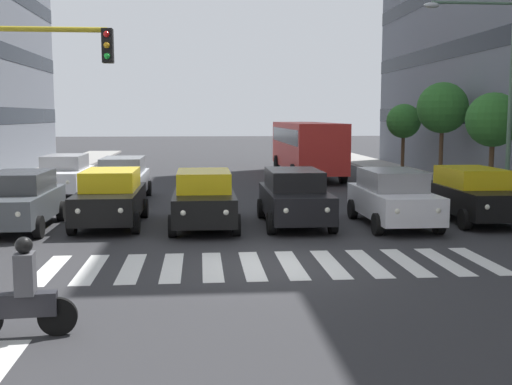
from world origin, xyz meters
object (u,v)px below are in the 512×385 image
Objects in this scene: car_row2_1 at (123,178)px; street_lamp_left at (496,80)px; car_4 at (111,197)px; car_row2_0 at (65,175)px; car_2 at (294,197)px; motorcycle_with_rider at (22,297)px; car_5 at (20,200)px; street_tree_3 at (404,121)px; car_1 at (393,197)px; car_0 at (473,194)px; street_tree_2 at (443,108)px; street_tree_1 at (493,120)px; car_3 at (204,199)px; bus_behind_traffic at (306,143)px.

street_lamp_left is (-13.59, 3.72, 3.76)m from car_row2_1.
car_row2_0 is at bearing -68.71° from car_4.
car_2 is 11.02m from motorcycle_with_rider.
car_4 and car_5 have the same top height.
car_row2_1 is at bearing -110.21° from car_5.
car_1 is at bearing 70.62° from street_tree_3.
car_0 is 1.00× the size of car_row2_1.
car_1 is 17.30m from street_tree_3.
car_2 is 8.30m from car_5.
street_tree_3 reaches higher than car_row2_0.
street_tree_3 is (-14.35, -25.24, 2.42)m from motorcycle_with_rider.
car_4 is 8.21m from car_row2_0.
car_2 is 14.20m from street_tree_2.
street_tree_1 reaches higher than car_5.
street_lamp_left is 1.86× the size of street_tree_3.
street_tree_2 is at bearing -91.50° from street_tree_1.
car_4 is 0.61× the size of street_lamp_left.
car_1 is at bearing 43.34° from street_tree_1.
car_3 and car_row2_0 have the same top height.
car_2 is 0.91× the size of street_tree_2.
street_tree_3 is (0.22, -5.11, -0.69)m from street_tree_2.
car_4 is at bearing -11.65° from car_3.
street_tree_3 reaches higher than bus_behind_traffic.
street_lamp_left is at bearing -165.51° from car_3.
street_tree_2 is at bearing -129.86° from car_2.
street_tree_1 reaches higher than car_0.
street_tree_1 is (-8.77, -5.04, 2.32)m from car_2.
car_0 is 13.29m from car_row2_1.
car_0 and car_2 have the same top height.
car_row2_0 is 0.42× the size of bus_behind_traffic.
car_3 is at bearing 24.22° from street_tree_1.
car_row2_0 is at bearing 23.94° from street_tree_3.
car_row2_0 is 1.00× the size of car_row2_1.
bus_behind_traffic is at bearing -134.89° from car_row2_1.
car_0 is 1.14× the size of street_tree_3.
car_1 is 0.91× the size of street_tree_2.
car_5 is 16.51m from street_lamp_left.
street_tree_1 reaches higher than street_tree_3.
car_3 is 1.00× the size of car_4.
car_1 is 1.00× the size of car_5.
car_row2_1 is at bearing 145.30° from car_row2_0.
street_tree_3 reaches higher than car_3.
street_tree_2 reaches higher than car_row2_0.
car_1 is at bearing 143.97° from car_row2_0.
car_3 is 5.50m from car_5.
car_1 is 11.19m from car_row2_1.
street_tree_1 reaches higher than car_row2_0.
car_row2_0 is (14.47, -7.93, 0.00)m from car_0.
bus_behind_traffic is 2.69× the size of street_tree_3.
car_row2_1 is 2.61× the size of motorcycle_with_rider.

